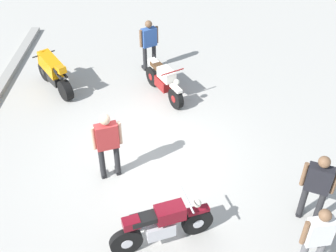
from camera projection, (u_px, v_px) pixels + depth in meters
ground_plane at (148, 160)px, 10.08m from camera, size 40.00×40.00×0.00m
motorcycle_cream_vintage at (164, 81)px, 11.96m from camera, size 1.75×1.14×1.07m
motorcycle_maroon_cruiser at (162, 225)px, 7.91m from camera, size 0.91×2.00×1.09m
motorcycle_orange_sportbike at (53, 72)px, 12.17m from camera, size 1.63×1.38×1.14m
person_in_red_shirt at (107, 142)px, 9.05m from camera, size 0.44×0.66×1.75m
person_in_black_shirt at (317, 185)px, 8.09m from camera, size 0.45×0.65×1.71m
person_in_blue_shirt at (149, 42)px, 12.88m from camera, size 0.48×0.60×1.65m
person_in_white_shirt at (317, 238)px, 7.21m from camera, size 0.37×0.64×1.62m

